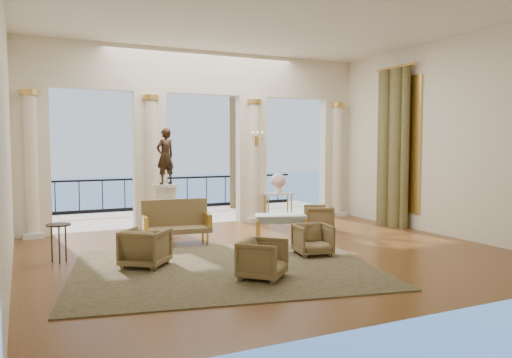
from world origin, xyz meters
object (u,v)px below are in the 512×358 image
statue (165,156)px  armchair_b (313,238)px  pedestal (166,211)px  side_table (59,229)px  game_table (280,218)px  armchair_d (145,246)px  console_table (278,198)px  armchair_a (263,257)px  settee (176,222)px  armchair_c (318,217)px

statue → armchair_b: bearing=100.5°
pedestal → side_table: size_ratio=1.72×
game_table → statue: statue is taller
armchair_d → console_table: 5.78m
armchair_a → settee: size_ratio=0.47×
settee → game_table: 2.24m
armchair_b → armchair_d: (-3.08, 0.47, 0.04)m
armchair_d → statue: bearing=-72.9°
armchair_c → armchair_d: size_ratio=0.95×
armchair_b → armchair_d: bearing=-179.8°
armchair_a → game_table: size_ratio=0.61×
console_table → armchair_d: bearing=-135.7°
console_table → statue: bearing=-160.0°
armchair_c → game_table: (-1.79, -1.38, 0.27)m
armchair_d → game_table: bearing=-133.9°
statue → armchair_a: bearing=73.9°
settee → side_table: 2.48m
settee → console_table: (3.45, 1.91, 0.18)m
pedestal → statue: statue is taller
pedestal → armchair_d: bearing=-111.9°
statue → game_table: bearing=104.4°
armchair_d → side_table: (-1.32, 0.98, 0.23)m
armchair_b → armchair_d: size_ratio=0.90×
armchair_b → settee: size_ratio=0.45×
statue → console_table: size_ratio=1.53×
statue → pedestal: bearing=180.0°
armchair_a → settee: settee is taller
pedestal → side_table: 2.99m
armchair_a → console_table: size_ratio=0.82×
armchair_b → armchair_c: 2.67m
side_table → game_table: bearing=-8.7°
settee → statue: statue is taller
armchair_a → armchair_c: 4.53m
armchair_a → pedestal: pedestal is taller
statue → armchair_c: bearing=142.7°
settee → pedestal: (0.06, 1.03, 0.11)m
game_table → console_table: console_table is taller
armchair_c → side_table: size_ratio=1.01×
armchair_c → game_table: armchair_c is taller
armchair_c → pedestal: (-3.50, 1.01, 0.22)m
armchair_b → armchair_d: armchair_d is taller
armchair_a → armchair_c: size_ratio=0.98×
statue → console_table: 3.70m
armchair_b → side_table: size_ratio=0.95×
armchair_b → settee: bearing=141.9°
armchair_a → side_table: 3.79m
armchair_b → console_table: console_table is taller
armchair_a → armchair_d: size_ratio=0.94×
armchair_d → side_table: size_ratio=1.06×
settee → side_table: bearing=-155.6°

